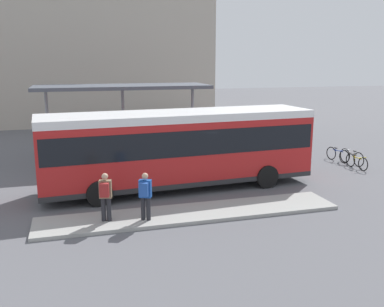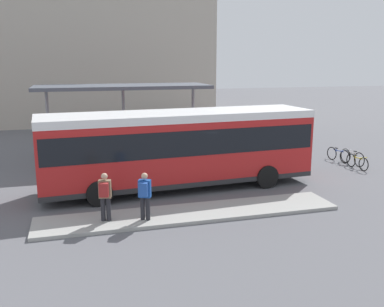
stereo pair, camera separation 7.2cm
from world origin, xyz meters
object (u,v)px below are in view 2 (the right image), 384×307
bicycle_yellow (357,162)px  potted_planter_near_shelter (183,150)px  city_bus (179,144)px  bicycle_blue (338,155)px  bicycle_white (352,157)px  pedestrian_companion (145,194)px  pedestrian_waiting (105,194)px

bicycle_yellow → potted_planter_near_shelter: (-7.94, 3.29, 0.40)m
city_bus → bicycle_blue: size_ratio=6.92×
bicycle_white → bicycle_blue: size_ratio=1.07×
pedestrian_companion → city_bus: bearing=-5.5°
pedestrian_waiting → bicycle_blue: bearing=-52.3°
bicycle_white → bicycle_blue: 0.85m
pedestrian_companion → bicycle_blue: pedestrian_companion is taller
city_bus → bicycle_white: bearing=5.6°
pedestrian_companion → bicycle_blue: size_ratio=0.97×
pedestrian_companion → bicycle_blue: (11.24, 5.95, -0.67)m
bicycle_blue → potted_planter_near_shelter: potted_planter_near_shelter is taller
pedestrian_waiting → pedestrian_companion: (1.23, -0.27, -0.01)m
pedestrian_waiting → bicycle_yellow: bearing=-58.7°
pedestrian_waiting → bicycle_white: pedestrian_waiting is taller
bicycle_yellow → bicycle_white: 0.86m
pedestrian_waiting → bicycle_yellow: 13.11m
bicycle_white → pedestrian_waiting: bearing=106.1°
pedestrian_waiting → pedestrian_companion: 1.26m
city_bus → pedestrian_waiting: bearing=-138.1°
bicycle_blue → pedestrian_waiting: bearing=-74.9°
city_bus → pedestrian_companion: city_bus is taller
pedestrian_companion → potted_planter_near_shelter: bearing=1.0°
pedestrian_waiting → potted_planter_near_shelter: (4.50, 7.36, -0.29)m
potted_planter_near_shelter → bicycle_blue: bearing=-11.9°
potted_planter_near_shelter → city_bus: bearing=-106.7°
pedestrian_waiting → bicycle_white: size_ratio=0.91×
bicycle_blue → bicycle_white: bearing=9.1°
bicycle_white → bicycle_blue: bearing=13.7°
potted_planter_near_shelter → pedestrian_companion: bearing=-113.2°
bicycle_yellow → bicycle_white: bearing=156.4°
pedestrian_companion → bicycle_yellow: size_ratio=1.00×
bicycle_yellow → pedestrian_waiting: bearing=-74.9°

